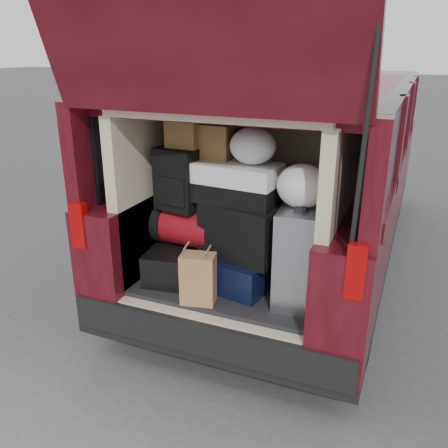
# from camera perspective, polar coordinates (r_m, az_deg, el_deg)

# --- Properties ---
(ground) EXTENTS (80.00, 80.00, 0.00)m
(ground) POSITION_cam_1_polar(r_m,az_deg,el_deg) (3.48, 0.04, -16.18)
(ground) COLOR #3A393C
(ground) RESTS_ON ground
(minivan) EXTENTS (1.90, 5.35, 2.77)m
(minivan) POSITION_cam_1_polar(r_m,az_deg,el_deg) (4.71, 8.82, 5.89)
(minivan) COLOR black
(minivan) RESTS_ON ground
(load_floor) EXTENTS (1.24, 1.05, 0.55)m
(load_floor) POSITION_cam_1_polar(r_m,az_deg,el_deg) (3.54, 1.78, -10.15)
(load_floor) COLOR black
(load_floor) RESTS_ON ground
(black_hardshell) EXTENTS (0.47, 0.60, 0.22)m
(black_hardshell) POSITION_cam_1_polar(r_m,az_deg,el_deg) (3.39, -5.04, -4.38)
(black_hardshell) COLOR black
(black_hardshell) RESTS_ON load_floor
(navy_hardshell) EXTENTS (0.49, 0.56, 0.22)m
(navy_hardshell) POSITION_cam_1_polar(r_m,az_deg,el_deg) (3.25, 2.42, -5.44)
(navy_hardshell) COLOR black
(navy_hardshell) RESTS_ON load_floor
(silver_roller) EXTENTS (0.29, 0.44, 0.63)m
(silver_roller) POSITION_cam_1_polar(r_m,az_deg,el_deg) (2.99, 9.12, -3.75)
(silver_roller) COLOR white
(silver_roller) RESTS_ON load_floor
(kraft_bag) EXTENTS (0.24, 0.18, 0.33)m
(kraft_bag) POSITION_cam_1_polar(r_m,az_deg,el_deg) (3.00, -3.13, -6.60)
(kraft_bag) COLOR #AA764C
(kraft_bag) RESTS_ON load_floor
(red_duffel) EXTENTS (0.45, 0.31, 0.28)m
(red_duffel) POSITION_cam_1_polar(r_m,az_deg,el_deg) (3.32, -4.47, -0.22)
(red_duffel) COLOR maroon
(red_duffel) RESTS_ON black_hardshell
(black_soft_case) EXTENTS (0.57, 0.41, 0.37)m
(black_soft_case) POSITION_cam_1_polar(r_m,az_deg,el_deg) (3.11, 2.22, -0.78)
(black_soft_case) COLOR black
(black_soft_case) RESTS_ON navy_hardshell
(backpack) EXTENTS (0.32, 0.22, 0.41)m
(backpack) POSITION_cam_1_polar(r_m,az_deg,el_deg) (3.18, -5.59, 5.39)
(backpack) COLOR black
(backpack) RESTS_ON red_duffel
(twotone_duffel) EXTENTS (0.60, 0.35, 0.26)m
(twotone_duffel) POSITION_cam_1_polar(r_m,az_deg,el_deg) (3.05, 1.29, 5.00)
(twotone_duffel) COLOR white
(twotone_duffel) RESTS_ON black_soft_case
(grocery_sack_lower) EXTENTS (0.23, 0.19, 0.20)m
(grocery_sack_lower) POSITION_cam_1_polar(r_m,az_deg,el_deg) (3.15, -4.67, 11.01)
(grocery_sack_lower) COLOR brown
(grocery_sack_lower) RESTS_ON backpack
(grocery_sack_upper) EXTENTS (0.23, 0.19, 0.23)m
(grocery_sack_upper) POSITION_cam_1_polar(r_m,az_deg,el_deg) (3.13, -1.00, 9.92)
(grocery_sack_upper) COLOR brown
(grocery_sack_upper) RESTS_ON twotone_duffel
(plastic_bag_center) EXTENTS (0.30, 0.28, 0.23)m
(plastic_bag_center) POSITION_cam_1_polar(r_m,az_deg,el_deg) (2.97, 3.49, 9.36)
(plastic_bag_center) COLOR white
(plastic_bag_center) RESTS_ON twotone_duffel
(plastic_bag_right) EXTENTS (0.35, 0.33, 0.26)m
(plastic_bag_right) POSITION_cam_1_polar(r_m,az_deg,el_deg) (2.85, 9.37, 4.55)
(plastic_bag_right) COLOR white
(plastic_bag_right) RESTS_ON silver_roller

